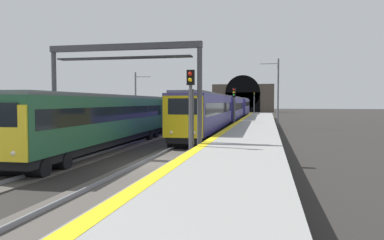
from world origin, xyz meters
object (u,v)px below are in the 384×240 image
Objects in this scene: train_main_approaching at (230,108)px; railway_signal_mid at (234,105)px; catenary_mast_near at (278,93)px; catenary_mast_far at (136,98)px; train_adjacent_platform at (177,111)px; railway_signal_far at (254,101)px; overhead_signal_gantry at (124,71)px; railway_signal_near at (191,110)px.

train_main_approaching is 13.09× the size of railway_signal_mid.
catenary_mast_far is at bearing 88.23° from catenary_mast_near.
railway_signal_far reaches higher than train_adjacent_platform.
railway_signal_mid is 0.52× the size of overhead_signal_gantry.
train_adjacent_platform reaches higher than train_main_approaching.
railway_signal_near is at bearing -114.15° from overhead_signal_gantry.
railway_signal_far is 53.69m from catenary_mast_near.
train_adjacent_platform is 6.61× the size of overhead_signal_gantry.
railway_signal_far is at bearing -14.44° from catenary_mast_far.
railway_signal_mid is at bearing -111.01° from catenary_mast_far.
railway_signal_near is 81.19m from railway_signal_far.
railway_signal_mid reaches higher than train_adjacent_platform.
train_adjacent_platform is 56.97m from railway_signal_far.
train_main_approaching is 14.34m from catenary_mast_far.
catenary_mast_far is (-7.99, 11.82, 1.42)m from train_main_approaching.
train_adjacent_platform is at bearing -24.77° from train_main_approaching.
railway_signal_mid is (23.07, 0.00, 0.08)m from railway_signal_near.
overhead_signal_gantry is at bearing 4.81° from train_adjacent_platform.
catenary_mast_near is at bearing 5.21° from railway_signal_far.
railway_signal_far is at bearing 171.34° from train_adjacent_platform.
railway_signal_mid is (-1.59, -6.95, 0.80)m from train_adjacent_platform.
railway_signal_mid is 0.57× the size of catenary_mast_near.
railway_signal_far is 0.65× the size of overhead_signal_gantry.
railway_signal_mid is 0.67× the size of catenary_mast_far.
catenary_mast_near reaches higher than railway_signal_mid.
railway_signal_far is (56.53, -6.95, 1.45)m from train_adjacent_platform.
catenary_mast_near is (-8.56, -6.68, 2.08)m from train_main_approaching.
railway_signal_far reaches higher than railway_signal_near.
overhead_signal_gantry is at bearing 160.25° from catenary_mast_near.
catenary_mast_far is (26.34, 9.25, -1.33)m from overhead_signal_gantry.
catenary_mast_near reaches higher than overhead_signal_gantry.
train_adjacent_platform is 8.45× the size of catenary_mast_far.
railway_signal_mid is at bearing 6.85° from train_main_approaching.
railway_signal_near is 31.42m from catenary_mast_far.
catenary_mast_near is 1.18× the size of catenary_mast_far.
catenary_mast_near is at bearing -91.77° from catenary_mast_far.
train_main_approaching is 13.02× the size of railway_signal_near.
overhead_signal_gantry is at bearing -160.65° from catenary_mast_far.
catenary_mast_near is at bearing 37.04° from train_main_approaching.
catenary_mast_near is at bearing 133.69° from railway_signal_mid.
railway_signal_near is 0.53× the size of overhead_signal_gantry.
catenary_mast_near is at bearing 102.89° from train_adjacent_platform.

